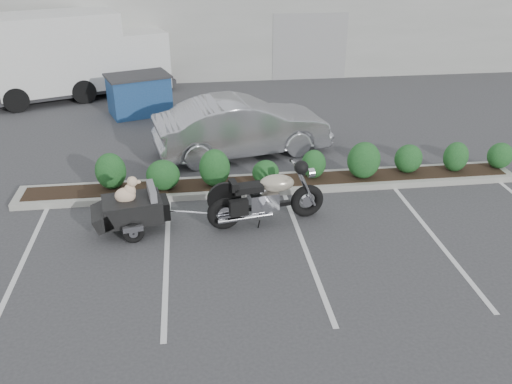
{
  "coord_description": "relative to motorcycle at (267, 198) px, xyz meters",
  "views": [
    {
      "loc": [
        -0.9,
        -9.46,
        5.75
      ],
      "look_at": [
        0.36,
        0.47,
        0.75
      ],
      "focal_mm": 38.0,
      "sensor_mm": 36.0,
      "label": 1
    }
  ],
  "objects": [
    {
      "name": "delivery_truck",
      "position": [
        -5.36,
        10.29,
        0.83
      ],
      "size": [
        6.8,
        4.14,
        2.97
      ],
      "rotation": [
        0.0,
        0.0,
        0.35
      ],
      "color": "silver",
      "rests_on": "ground"
    },
    {
      "name": "sedan",
      "position": [
        -0.1,
        3.92,
        0.19
      ],
      "size": [
        4.97,
        2.55,
        1.56
      ],
      "primitive_type": "imported",
      "rotation": [
        0.0,
        0.0,
        1.77
      ],
      "color": "#ACADB4",
      "rests_on": "ground"
    },
    {
      "name": "ground",
      "position": [
        -0.6,
        -0.49,
        -0.59
      ],
      "size": [
        90.0,
        90.0,
        0.0
      ],
      "primitive_type": "plane",
      "color": "#38383A",
      "rests_on": "ground"
    },
    {
      "name": "dumpster",
      "position": [
        -3.13,
        7.82,
        0.07
      ],
      "size": [
        2.32,
        1.93,
        1.31
      ],
      "rotation": [
        0.0,
        0.0,
        0.32
      ],
      "color": "navy",
      "rests_on": "ground"
    },
    {
      "name": "building",
      "position": [
        -0.6,
        16.51,
        1.41
      ],
      "size": [
        26.0,
        10.0,
        4.0
      ],
      "primitive_type": "cube",
      "color": "#9EA099",
      "rests_on": "ground"
    },
    {
      "name": "pet_trailer",
      "position": [
        -2.79,
        0.02,
        -0.07
      ],
      "size": [
        2.09,
        1.19,
        1.23
      ],
      "rotation": [
        0.0,
        0.0,
        0.17
      ],
      "color": "black",
      "rests_on": "ground"
    },
    {
      "name": "planter_kerb",
      "position": [
        0.4,
        1.71,
        -0.52
      ],
      "size": [
        12.0,
        1.0,
        0.15
      ],
      "primitive_type": "cube",
      "color": "#9E9E93",
      "rests_on": "ground"
    },
    {
      "name": "motorcycle",
      "position": [
        0.0,
        0.0,
        0.0
      ],
      "size": [
        2.57,
        1.03,
        1.48
      ],
      "rotation": [
        0.0,
        0.0,
        0.17
      ],
      "color": "black",
      "rests_on": "ground"
    }
  ]
}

